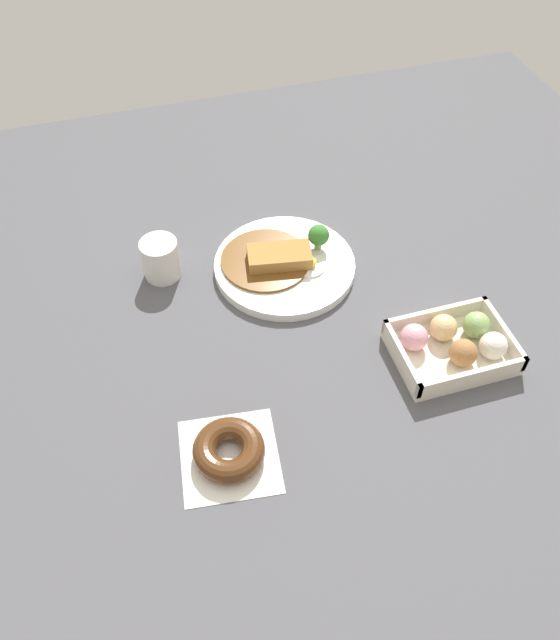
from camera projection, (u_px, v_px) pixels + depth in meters
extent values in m
plane|color=#4C4C51|center=(334.00, 330.00, 1.09)|extent=(1.60, 1.60, 0.00)
cylinder|color=white|center=(285.00, 266.00, 1.18)|extent=(0.26, 0.26, 0.02)
cylinder|color=brown|center=(266.00, 260.00, 1.17)|extent=(0.17, 0.17, 0.01)
cube|color=#A87538|center=(279.00, 256.00, 1.16)|extent=(0.12, 0.08, 0.02)
cylinder|color=white|center=(309.00, 266.00, 1.17)|extent=(0.06, 0.06, 0.00)
ellipsoid|color=yellow|center=(309.00, 262.00, 1.16)|extent=(0.03, 0.03, 0.02)
cylinder|color=#8CB766|center=(318.00, 244.00, 1.19)|extent=(0.01, 0.01, 0.02)
sphere|color=#387A2D|center=(319.00, 235.00, 1.18)|extent=(0.04, 0.04, 0.04)
cube|color=beige|center=(450.00, 353.00, 1.05)|extent=(0.19, 0.14, 0.01)
cube|color=beige|center=(502.00, 333.00, 1.05)|extent=(0.01, 0.14, 0.03)
cube|color=beige|center=(402.00, 358.00, 1.02)|extent=(0.01, 0.14, 0.03)
cube|color=beige|center=(435.00, 315.00, 1.08)|extent=(0.19, 0.01, 0.03)
cube|color=beige|center=(472.00, 377.00, 0.99)|extent=(0.19, 0.01, 0.03)
sphere|color=#84A860|center=(476.00, 325.00, 1.05)|extent=(0.05, 0.05, 0.05)
sphere|color=#DBB77A|center=(444.00, 328.00, 1.05)|extent=(0.05, 0.05, 0.05)
sphere|color=pink|center=(414.00, 337.00, 1.04)|extent=(0.05, 0.05, 0.05)
sphere|color=silver|center=(493.00, 346.00, 1.03)|extent=(0.05, 0.05, 0.05)
sphere|color=#9E6B3D|center=(463.00, 353.00, 1.02)|extent=(0.05, 0.05, 0.05)
cube|color=white|center=(230.00, 456.00, 0.93)|extent=(0.16, 0.16, 0.00)
torus|color=#4C2B14|center=(229.00, 450.00, 0.92)|extent=(0.11, 0.11, 0.04)
cylinder|color=silver|center=(161.00, 259.00, 1.15)|extent=(0.07, 0.07, 0.08)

